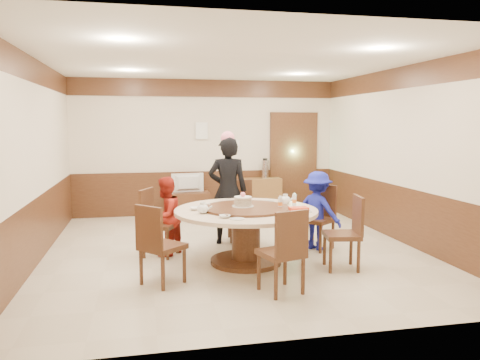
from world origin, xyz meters
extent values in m
plane|color=beige|center=(0.00, 0.00, 0.00)|extent=(6.00, 6.00, 0.00)
plane|color=silver|center=(0.00, 0.00, 2.80)|extent=(6.00, 6.00, 0.00)
cube|color=beige|center=(0.00, 3.00, 1.40)|extent=(5.50, 0.04, 2.80)
cube|color=beige|center=(0.00, -3.00, 1.40)|extent=(5.50, 0.04, 2.80)
cube|color=beige|center=(-2.75, 0.00, 1.40)|extent=(0.04, 6.00, 2.80)
cube|color=beige|center=(2.75, 0.00, 1.40)|extent=(0.04, 6.00, 2.80)
cube|color=#462716|center=(0.00, 0.00, 0.45)|extent=(5.50, 6.00, 0.90)
cube|color=#462716|center=(0.00, 0.00, 2.62)|extent=(5.50, 6.00, 0.35)
cube|color=#462716|center=(1.90, 2.95, 1.05)|extent=(1.05, 0.08, 2.18)
cube|color=#8CD899|center=(1.90, 2.97, 1.05)|extent=(0.88, 0.02, 2.05)
cylinder|color=#462716|center=(0.04, -0.67, 0.03)|extent=(0.97, 0.97, 0.06)
cylinder|color=#462716|center=(0.04, -0.67, 0.35)|extent=(0.39, 0.39, 0.65)
cylinder|color=beige|center=(0.04, -0.67, 0.72)|extent=(1.94, 1.94, 0.05)
cylinder|color=#462716|center=(0.04, -0.67, 0.77)|extent=(1.19, 1.19, 0.03)
cube|color=#462716|center=(1.25, -0.18, 0.45)|extent=(0.62, 0.62, 0.06)
cube|color=#462716|center=(1.42, -0.05, 0.72)|extent=(0.29, 0.36, 0.50)
cube|color=#462716|center=(1.25, -0.18, 0.21)|extent=(0.36, 0.36, 0.42)
cube|color=#462716|center=(0.24, 0.60, 0.45)|extent=(0.47, 0.47, 0.06)
cube|color=#462716|center=(0.26, 0.81, 0.72)|extent=(0.42, 0.07, 0.50)
cube|color=#462716|center=(0.24, 0.60, 0.21)|extent=(0.36, 0.36, 0.42)
cube|color=#462716|center=(-1.09, -0.07, 0.45)|extent=(0.59, 0.59, 0.06)
cube|color=#462716|center=(-1.28, 0.02, 0.72)|extent=(0.22, 0.40, 0.50)
cube|color=#462716|center=(-1.09, -0.07, 0.21)|extent=(0.36, 0.36, 0.42)
cube|color=#462716|center=(-1.11, -1.28, 0.45)|extent=(0.62, 0.62, 0.06)
cube|color=#462716|center=(-1.26, -1.42, 0.72)|extent=(0.31, 0.34, 0.50)
cube|color=#462716|center=(-1.11, -1.28, 0.21)|extent=(0.36, 0.36, 0.42)
cube|color=#462716|center=(0.19, -1.84, 0.45)|extent=(0.55, 0.55, 0.06)
cube|color=#462716|center=(0.25, -2.04, 0.72)|extent=(0.41, 0.16, 0.50)
cube|color=#462716|center=(0.19, -1.84, 0.21)|extent=(0.36, 0.36, 0.42)
cube|color=#462716|center=(1.21, -1.18, 0.45)|extent=(0.51, 0.51, 0.06)
cube|color=#462716|center=(1.42, -1.21, 0.72)|extent=(0.11, 0.42, 0.50)
cube|color=#462716|center=(1.21, -1.18, 0.21)|extent=(0.36, 0.36, 0.42)
imported|color=black|center=(-0.01, 0.44, 0.85)|extent=(0.68, 0.51, 1.69)
imported|color=#A02015|center=(-1.01, -0.06, 0.57)|extent=(0.68, 0.71, 1.15)
imported|color=#171D94|center=(1.26, -0.18, 0.59)|extent=(0.82, 0.88, 1.19)
cylinder|color=white|center=(0.01, -0.62, 0.79)|extent=(0.29, 0.29, 0.01)
cylinder|color=gray|center=(0.01, -0.62, 0.85)|extent=(0.24, 0.24, 0.11)
cylinder|color=white|center=(0.01, -0.62, 0.91)|extent=(0.24, 0.24, 0.01)
sphere|color=#EC7080|center=(0.01, -0.62, 0.94)|extent=(0.07, 0.07, 0.07)
ellipsoid|color=white|center=(-0.57, -0.86, 0.81)|extent=(0.17, 0.15, 0.13)
ellipsoid|color=white|center=(0.68, -0.40, 0.81)|extent=(0.17, 0.15, 0.13)
imported|color=white|center=(-0.47, -0.34, 0.77)|extent=(0.15, 0.15, 0.04)
imported|color=white|center=(0.37, -1.22, 0.77)|extent=(0.13, 0.13, 0.04)
imported|color=white|center=(-0.34, -1.19, 0.77)|extent=(0.14, 0.14, 0.03)
imported|color=white|center=(0.72, -0.84, 0.77)|extent=(0.12, 0.12, 0.04)
imported|color=white|center=(-0.63, -0.59, 0.77)|extent=(0.16, 0.16, 0.04)
imported|color=white|center=(0.17, -0.06, 0.77)|extent=(0.13, 0.13, 0.04)
cylinder|color=white|center=(-0.21, -1.32, 0.76)|extent=(0.18, 0.18, 0.01)
cylinder|color=white|center=(0.49, -0.17, 0.76)|extent=(0.18, 0.18, 0.01)
cube|color=white|center=(0.68, -1.01, 0.76)|extent=(0.30, 0.20, 0.02)
cube|color=red|center=(0.68, -1.01, 0.79)|extent=(0.24, 0.15, 0.04)
cylinder|color=white|center=(0.50, -0.74, 0.83)|extent=(0.06, 0.06, 0.16)
cylinder|color=white|center=(0.76, -0.57, 0.83)|extent=(0.06, 0.06, 0.16)
cube|color=#462716|center=(-0.41, 2.75, 0.25)|extent=(0.85, 0.45, 0.50)
imported|color=gray|center=(-0.41, 2.75, 0.69)|extent=(0.67, 0.17, 0.38)
cube|color=brown|center=(1.14, 2.78, 0.38)|extent=(0.80, 0.40, 0.75)
cylinder|color=silver|center=(1.22, 2.78, 0.94)|extent=(0.15, 0.15, 0.38)
cube|color=white|center=(-0.10, 2.96, 1.75)|extent=(0.25, 0.00, 0.35)
cube|color=white|center=(0.55, 2.96, 1.45)|extent=(0.30, 0.00, 0.22)
camera|label=1|loc=(-1.30, -6.76, 1.91)|focal=35.00mm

